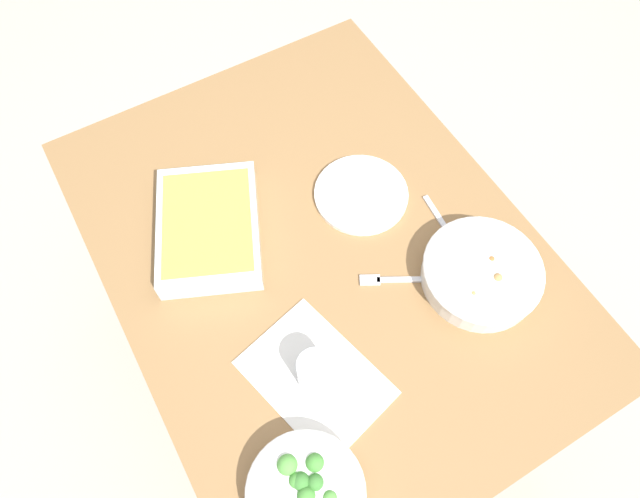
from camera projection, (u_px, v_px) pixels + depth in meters
name	position (u px, v px, depth m)	size (l,w,h in m)	color
ground_plane	(320.00, 352.00, 1.93)	(6.00, 6.00, 0.00)	#B2A899
dining_table	(320.00, 267.00, 1.36)	(1.20, 0.90, 0.74)	olive
placemat	(315.00, 378.00, 1.14)	(0.28, 0.20, 0.00)	silver
stew_bowl	(481.00, 273.00, 1.22)	(0.26, 0.26, 0.06)	silver
broccoli_bowl	(306.00, 492.00, 1.01)	(0.21, 0.21, 0.07)	silver
baking_dish	(209.00, 227.00, 1.27)	(0.36, 0.32, 0.06)	silver
drink_cup	(315.00, 372.00, 1.11)	(0.07, 0.07, 0.08)	#B2BCC6
side_plate	(361.00, 194.00, 1.34)	(0.22, 0.22, 0.01)	white
spoon_by_stew	(450.00, 234.00, 1.29)	(0.18, 0.04, 0.01)	silver
fork_on_table	(394.00, 280.00, 1.24)	(0.10, 0.16, 0.01)	silver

